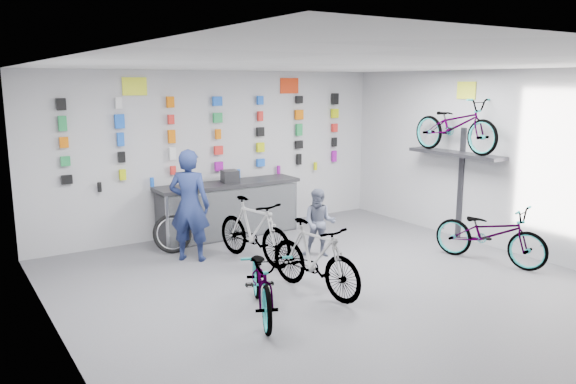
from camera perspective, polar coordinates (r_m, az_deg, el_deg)
floor at (r=7.62m, az=6.42°, el=-10.44°), size 8.00×8.00×0.00m
ceiling at (r=7.10m, az=6.95°, el=12.73°), size 8.00×8.00×0.00m
wall_back at (r=10.57m, az=-7.24°, el=4.00°), size 7.00×0.00×7.00m
wall_left at (r=5.71m, az=-21.66°, el=-2.74°), size 0.00×8.00×8.00m
wall_right at (r=9.79m, az=22.74°, el=2.67°), size 0.00×8.00×8.00m
counter at (r=10.34m, az=-6.00°, el=-1.84°), size 2.70×0.66×1.00m
merch_wall at (r=10.49m, az=-6.85°, el=5.73°), size 5.57×0.08×1.57m
wall_bracket at (r=10.38m, az=16.74°, el=3.29°), size 0.39×1.90×2.00m
sign_left at (r=9.92m, az=-15.32°, el=10.31°), size 0.42×0.02×0.30m
sign_right at (r=11.26m, az=0.14°, el=10.74°), size 0.42×0.02×0.30m
sign_side at (r=10.42m, az=17.66°, el=9.82°), size 0.02×0.40×0.30m
bike_left at (r=6.86m, az=-2.63°, el=-8.93°), size 1.20×1.77×0.88m
bike_center at (r=7.53m, az=2.74°, el=-6.69°), size 0.72×1.69×0.98m
bike_right at (r=9.33m, az=19.83°, el=-3.98°), size 1.09×1.89×0.94m
bike_service at (r=8.84m, az=-3.48°, el=-3.89°), size 0.79×1.75×1.01m
bike_wall at (r=10.26m, az=16.64°, el=6.52°), size 0.63×1.80×0.95m
clerk at (r=8.93m, az=-9.97°, el=-1.35°), size 0.77×0.75×1.78m
customer at (r=9.09m, az=3.19°, el=-3.15°), size 0.68×0.67×1.11m
spare_wheel at (r=9.56m, az=-11.66°, el=-4.16°), size 0.68×0.34×0.64m
register at (r=10.24m, az=-5.92°, el=1.60°), size 0.32×0.34×0.22m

